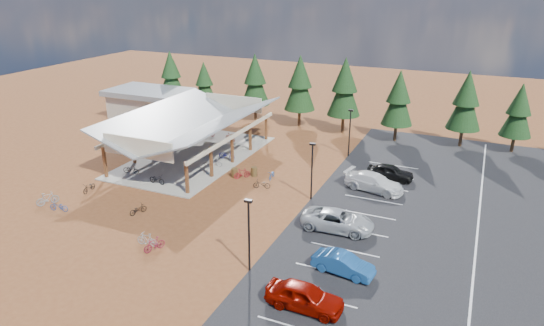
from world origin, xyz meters
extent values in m
plane|color=brown|center=(0.00, 0.00, 0.00)|extent=(140.00, 140.00, 0.00)
cube|color=black|center=(18.50, 3.00, 0.02)|extent=(27.00, 44.00, 0.04)
cube|color=gray|center=(-10.00, 7.00, 0.05)|extent=(10.60, 18.60, 0.10)
cube|color=#532917|center=(-14.60, -1.40, 1.60)|extent=(0.25, 0.25, 3.00)
cube|color=#532917|center=(-14.60, 2.80, 1.60)|extent=(0.25, 0.25, 3.00)
cube|color=#532917|center=(-14.60, 7.00, 1.60)|extent=(0.25, 0.25, 3.00)
cube|color=#532917|center=(-14.60, 11.20, 1.60)|extent=(0.25, 0.25, 3.00)
cube|color=#532917|center=(-14.60, 15.40, 1.60)|extent=(0.25, 0.25, 3.00)
cube|color=#532917|center=(-5.40, -1.40, 1.60)|extent=(0.25, 0.25, 3.00)
cube|color=#532917|center=(-5.40, 2.80, 1.60)|extent=(0.25, 0.25, 3.00)
cube|color=#532917|center=(-5.40, 7.00, 1.60)|extent=(0.25, 0.25, 3.00)
cube|color=#532917|center=(-5.40, 11.20, 1.60)|extent=(0.25, 0.25, 3.00)
cube|color=#532917|center=(-5.40, 15.40, 1.60)|extent=(0.25, 0.25, 3.00)
cube|color=beige|center=(-15.00, 7.00, 3.10)|extent=(0.22, 18.00, 0.35)
cube|color=beige|center=(-5.00, 7.00, 3.10)|extent=(0.22, 18.00, 0.35)
cube|color=slate|center=(-12.90, 7.00, 4.00)|extent=(5.85, 19.40, 2.13)
cube|color=slate|center=(-7.10, 7.00, 4.00)|extent=(5.85, 19.40, 2.13)
cube|color=beige|center=(-10.00, -2.00, 3.90)|extent=(7.50, 0.15, 1.80)
cube|color=beige|center=(-10.00, 16.00, 3.90)|extent=(7.50, 0.15, 1.80)
cube|color=#ADA593|center=(-24.00, 18.00, 1.60)|extent=(10.00, 6.00, 3.20)
cube|color=slate|center=(-24.00, 18.00, 3.55)|extent=(11.00, 7.00, 0.70)
cylinder|color=black|center=(5.00, -10.00, 2.50)|extent=(0.14, 0.14, 5.00)
cube|color=black|center=(5.00, -10.00, 5.05)|extent=(0.50, 0.25, 0.18)
cylinder|color=black|center=(5.00, 2.00, 2.50)|extent=(0.14, 0.14, 5.00)
cube|color=black|center=(5.00, 2.00, 5.05)|extent=(0.50, 0.25, 0.18)
cylinder|color=black|center=(5.00, 14.00, 2.50)|extent=(0.14, 0.14, 5.00)
cube|color=black|center=(5.00, 14.00, 5.05)|extent=(0.50, 0.25, 0.18)
cylinder|color=#4F3B1C|center=(-3.43, 3.77, 0.45)|extent=(0.60, 0.60, 0.90)
cylinder|color=#4F3B1C|center=(-1.82, 4.74, 0.45)|extent=(0.60, 0.60, 0.90)
cylinder|color=#382314|center=(-23.60, 22.76, 1.04)|extent=(0.36, 0.36, 2.08)
cone|color=black|center=(-23.60, 22.76, 4.57)|extent=(3.65, 3.65, 4.98)
cone|color=black|center=(-23.60, 22.76, 6.64)|extent=(2.82, 2.82, 3.74)
cylinder|color=#382314|center=(-18.07, 22.61, 0.90)|extent=(0.36, 0.36, 1.80)
cone|color=black|center=(-18.07, 22.61, 3.96)|extent=(3.16, 3.16, 4.31)
cone|color=black|center=(-18.07, 22.61, 5.75)|extent=(2.45, 2.45, 3.24)
cylinder|color=#382314|center=(-10.37, 22.84, 1.08)|extent=(0.36, 0.36, 2.17)
cone|color=black|center=(-10.37, 22.84, 4.77)|extent=(3.81, 3.81, 5.20)
cone|color=black|center=(-10.37, 22.84, 6.93)|extent=(2.95, 2.95, 3.90)
cylinder|color=#382314|center=(-3.90, 22.44, 1.11)|extent=(0.36, 0.36, 2.23)
cone|color=black|center=(-3.90, 22.44, 4.90)|extent=(3.92, 3.92, 5.35)
cone|color=black|center=(-3.90, 22.44, 7.13)|extent=(3.03, 3.03, 4.01)
cylinder|color=#382314|center=(2.03, 21.94, 1.13)|extent=(0.36, 0.36, 2.27)
cone|color=black|center=(2.03, 21.94, 4.99)|extent=(3.99, 3.99, 5.45)
cone|color=black|center=(2.03, 21.94, 7.26)|extent=(3.09, 3.09, 4.09)
cylinder|color=#382314|center=(8.61, 21.27, 1.02)|extent=(0.36, 0.36, 2.04)
cone|color=black|center=(8.61, 21.27, 4.50)|extent=(3.60, 3.60, 4.91)
cone|color=black|center=(8.61, 21.27, 6.54)|extent=(2.78, 2.78, 3.68)
cylinder|color=#382314|center=(15.78, 22.27, 1.06)|extent=(0.36, 0.36, 2.12)
cone|color=black|center=(15.78, 22.27, 4.67)|extent=(3.73, 3.73, 5.09)
cone|color=black|center=(15.78, 22.27, 6.79)|extent=(2.88, 2.88, 3.82)
cylinder|color=#382314|center=(21.15, 22.55, 0.94)|extent=(0.36, 0.36, 1.88)
cone|color=black|center=(21.15, 22.55, 4.13)|extent=(3.31, 3.31, 4.51)
cone|color=black|center=(21.15, 22.55, 6.01)|extent=(2.55, 2.55, 3.38)
imported|color=black|center=(-12.97, 0.23, 0.55)|extent=(1.76, 0.77, 0.90)
imported|color=#999DA2|center=(-12.95, 6.50, 0.60)|extent=(1.74, 0.92, 1.01)
imported|color=#1A4896|center=(-13.17, 8.82, 0.53)|extent=(1.73, 0.87, 0.87)
imported|color=maroon|center=(-12.17, 13.57, 0.55)|extent=(1.55, 0.62, 0.90)
imported|color=black|center=(-9.13, -0.80, 0.55)|extent=(1.76, 0.75, 0.90)
imported|color=gray|center=(-6.50, 5.29, 0.59)|extent=(1.63, 0.46, 0.98)
imported|color=navy|center=(-6.37, 7.57, 0.59)|extent=(1.86, 0.69, 0.97)
imported|color=maroon|center=(-8.93, 13.05, 0.58)|extent=(1.65, 0.91, 0.95)
imported|color=black|center=(-13.75, -4.57, 0.43)|extent=(0.81, 1.72, 0.87)
imported|color=gray|center=(-15.02, -8.04, 0.56)|extent=(1.35, 1.88, 1.12)
imported|color=navy|center=(-13.20, -8.59, 0.44)|extent=(1.75, 0.86, 0.88)
imported|color=maroon|center=(-2.23, -10.46, 0.50)|extent=(1.10, 1.71, 1.00)
imported|color=black|center=(-6.95, -6.32, 0.40)|extent=(1.05, 1.61, 0.80)
imported|color=gray|center=(-3.10, -10.13, 0.51)|extent=(1.71, 0.57, 1.01)
imported|color=#134A9C|center=(0.04, 4.81, 0.41)|extent=(0.74, 1.60, 0.81)
imported|color=maroon|center=(-2.64, 3.79, 0.49)|extent=(1.42, 1.54, 0.99)
imported|color=black|center=(0.12, 2.35, 0.41)|extent=(1.66, 0.98, 0.83)
imported|color=#7A0901|center=(9.64, -12.19, 0.82)|extent=(4.62, 1.91, 1.57)
imported|color=#1B4F90|center=(10.69, -7.84, 0.71)|extent=(4.21, 1.90, 1.34)
imported|color=#AEB2B6|center=(8.68, -2.34, 0.80)|extent=(5.63, 2.83, 1.53)
imported|color=white|center=(9.57, 6.01, 0.82)|extent=(5.71, 3.20, 1.56)
imported|color=black|center=(10.39, 9.17, 0.78)|extent=(4.32, 1.74, 1.47)
camera|label=1|loc=(17.37, -34.28, 18.00)|focal=32.00mm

